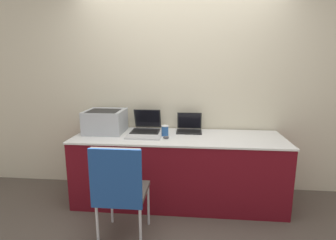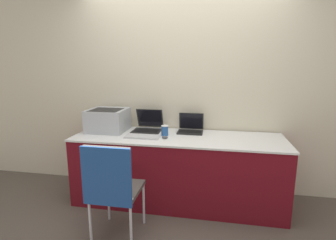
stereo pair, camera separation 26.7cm
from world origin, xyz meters
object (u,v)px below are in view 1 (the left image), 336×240
at_px(laptop_left, 146,127).
at_px(external_keyboard, 143,137).
at_px(coffee_cup, 165,131).
at_px(mouse, 166,137).
at_px(chair, 120,185).
at_px(laptop_right, 189,128).
at_px(printer, 105,120).

relative_size(laptop_left, external_keyboard, 0.92).
distance_m(laptop_left, coffee_cup, 0.32).
bearing_deg(coffee_cup, mouse, -78.84).
bearing_deg(chair, laptop_left, 87.43).
distance_m(laptop_left, chair, 1.09).
relative_size(laptop_right, external_keyboard, 0.77).
bearing_deg(laptop_left, chair, -92.57).
relative_size(laptop_left, laptop_right, 1.20).
bearing_deg(printer, chair, -65.78).
xyz_separation_m(coffee_cup, chair, (-0.30, -0.87, -0.27)).
height_order(printer, external_keyboard, printer).
bearing_deg(laptop_left, external_keyboard, -85.77).
bearing_deg(printer, coffee_cup, -7.29).
distance_m(laptop_right, chair, 1.26).
bearing_deg(laptop_left, laptop_right, 2.98).
bearing_deg(mouse, coffee_cup, 101.16).
bearing_deg(chair, mouse, 65.86).
bearing_deg(laptop_left, printer, -168.89).
bearing_deg(chair, external_keyboard, 84.54).
relative_size(mouse, chair, 0.07).
relative_size(coffee_cup, mouse, 1.74).
bearing_deg(laptop_right, external_keyboard, -145.86).
bearing_deg(coffee_cup, laptop_right, 38.06).
distance_m(printer, chair, 1.12).
distance_m(external_keyboard, coffee_cup, 0.27).
xyz_separation_m(laptop_left, mouse, (0.28, -0.32, -0.04)).
bearing_deg(mouse, chair, -114.14).
distance_m(laptop_left, external_keyboard, 0.32).
height_order(external_keyboard, chair, chair).
distance_m(printer, laptop_left, 0.50).
distance_m(printer, external_keyboard, 0.57).
bearing_deg(laptop_right, printer, -173.12).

